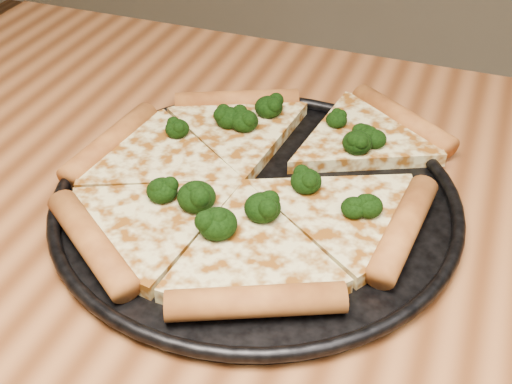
% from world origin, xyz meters
% --- Properties ---
extents(pizza_pan, '(0.36, 0.36, 0.02)m').
position_xyz_m(pizza_pan, '(-0.12, 0.12, 0.76)').
color(pizza_pan, black).
rests_on(pizza_pan, dining_table).
extents(pizza, '(0.34, 0.37, 0.02)m').
position_xyz_m(pizza, '(-0.13, 0.13, 0.77)').
color(pizza, beige).
rests_on(pizza, pizza_pan).
extents(broccoli_florets, '(0.22, 0.22, 0.02)m').
position_xyz_m(broccoli_florets, '(-0.12, 0.15, 0.78)').
color(broccoli_florets, black).
rests_on(broccoli_florets, pizza).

